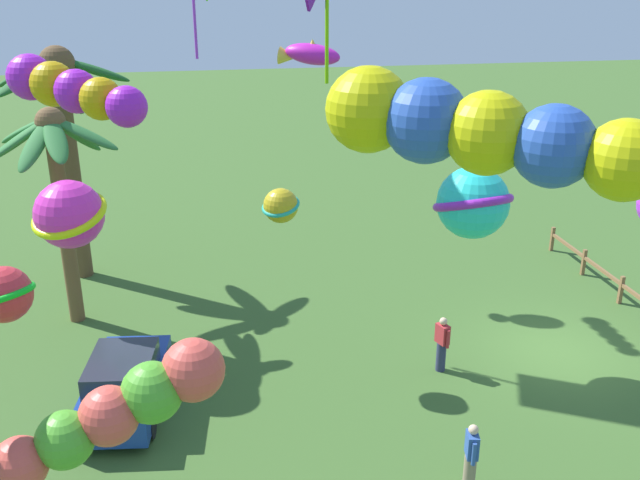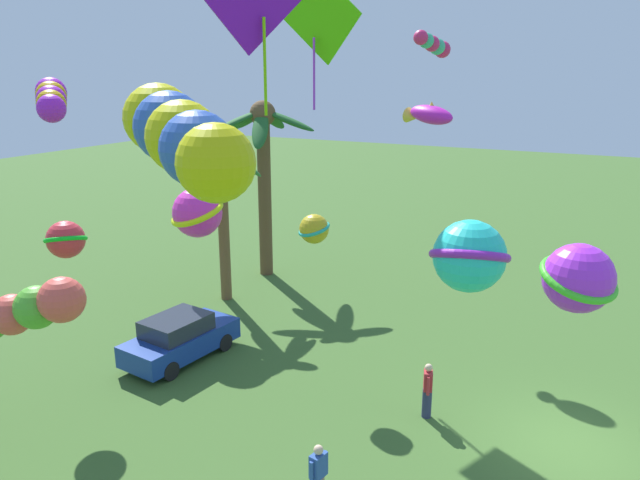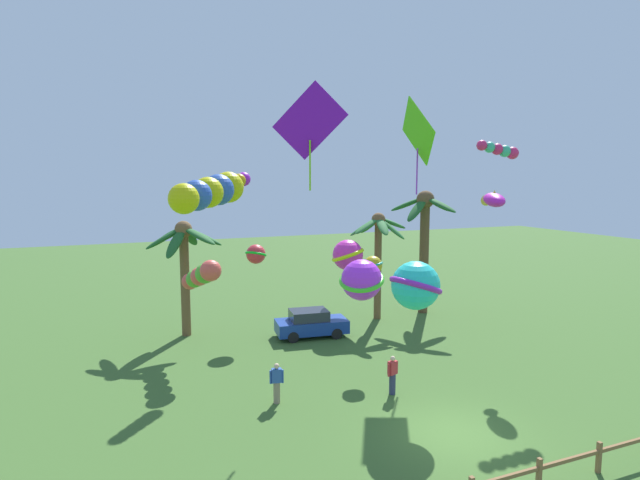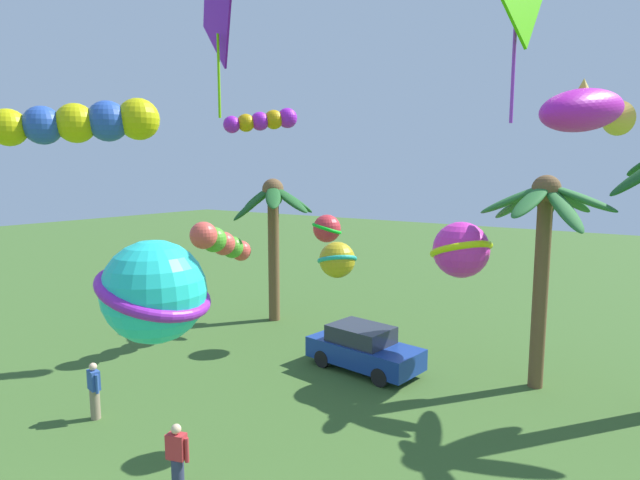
% 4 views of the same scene
% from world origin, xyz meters
% --- Properties ---
extents(ground_plane, '(120.00, 120.00, 0.00)m').
position_xyz_m(ground_plane, '(0.00, 0.00, 0.00)').
color(ground_plane, '#3D6028').
extents(palm_tree_0, '(4.21, 3.83, 6.40)m').
position_xyz_m(palm_tree_0, '(-6.98, 14.73, 4.79)').
color(palm_tree_0, brown).
rests_on(palm_tree_0, ground).
extents(palm_tree_1, '(4.29, 4.56, 7.93)m').
position_xyz_m(palm_tree_1, '(8.01, 13.97, 5.74)').
color(palm_tree_1, brown).
rests_on(palm_tree_1, ground).
extents(palm_tree_2, '(3.89, 3.76, 6.62)m').
position_xyz_m(palm_tree_2, '(4.49, 13.73, 5.02)').
color(palm_tree_2, brown).
rests_on(palm_tree_2, ground).
extents(rail_fence, '(14.02, 0.12, 0.95)m').
position_xyz_m(rail_fence, '(0.20, -3.51, 0.59)').
color(rail_fence, brown).
rests_on(rail_fence, ground).
extents(parked_car_0, '(4.08, 2.17, 1.51)m').
position_xyz_m(parked_car_0, '(-0.66, 11.84, 0.75)').
color(parked_car_0, navy).
rests_on(parked_car_0, ground).
extents(spectator_0, '(0.53, 0.34, 1.59)m').
position_xyz_m(spectator_0, '(-0.33, 3.59, 0.81)').
color(spectator_0, '#2D3351').
rests_on(spectator_0, ground).
extents(spectator_1, '(0.54, 0.30, 1.59)m').
position_xyz_m(spectator_1, '(-4.90, 4.57, 0.81)').
color(spectator_1, gray).
rests_on(spectator_1, ground).
extents(kite_diamond_0, '(0.74, 3.71, 5.14)m').
position_xyz_m(kite_diamond_0, '(4.48, 9.55, 11.09)').
color(kite_diamond_0, '#4DCB0A').
extents(kite_ball_1, '(1.66, 1.66, 1.08)m').
position_xyz_m(kite_ball_1, '(-3.28, 13.49, 4.53)').
color(kite_ball_1, red).
extents(kite_tube_2, '(1.54, 3.51, 1.88)m').
position_xyz_m(kite_tube_2, '(-6.65, 11.15, 3.99)').
color(kite_tube_2, '#E74F44').
extents(kite_ball_3, '(1.91, 1.90, 1.25)m').
position_xyz_m(kite_ball_3, '(-3.56, 0.06, 5.60)').
color(kite_ball_3, '#B42EED').
extents(kite_tube_4, '(1.97, 2.20, 0.94)m').
position_xyz_m(kite_tube_4, '(-4.77, 11.58, 8.53)').
color(kite_tube_4, purple).
extents(kite_tube_5, '(3.31, 4.01, 1.51)m').
position_xyz_m(kite_tube_5, '(-6.99, 6.00, 8.16)').
color(kite_tube_5, '#C5C30C').
extents(kite_ball_6, '(1.39, 1.39, 0.90)m').
position_xyz_m(kite_ball_6, '(0.93, 7.71, 4.55)').
color(kite_ball_6, gold).
extents(kite_tube_7, '(2.14, 0.85, 0.89)m').
position_xyz_m(kite_tube_7, '(6.80, 6.06, 10.04)').
color(kite_tube_7, '#D82462').
extents(kite_fish_8, '(1.49, 2.16, 0.90)m').
position_xyz_m(kite_fish_8, '(6.54, 6.03, 7.65)').
color(kite_fish_8, '#C91EB7').
extents(kite_diamond_9, '(2.87, 1.78, 4.61)m').
position_xyz_m(kite_diamond_9, '(-2.49, 7.18, 11.06)').
color(kite_diamond_9, '#7510B9').
extents(kite_ball_10, '(2.46, 2.49, 1.88)m').
position_xyz_m(kite_ball_10, '(0.17, 2.83, 4.59)').
color(kite_ball_10, '#24D3C6').
extents(kite_ball_11, '(2.73, 2.74, 1.80)m').
position_xyz_m(kite_ball_11, '(2.16, 13.11, 4.23)').
color(kite_ball_11, '#E52CB2').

